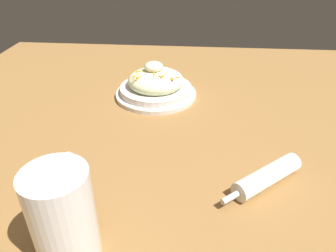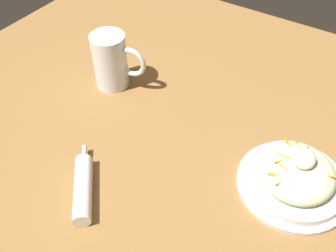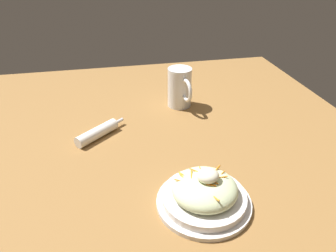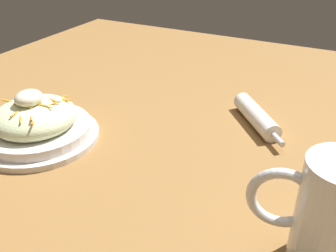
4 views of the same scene
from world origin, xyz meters
name	(u,v)px [view 3 (image 3 of 4)]	position (x,y,z in m)	size (l,w,h in m)	color
ground_plane	(149,147)	(0.00, 0.00, 0.00)	(1.43, 1.43, 0.00)	olive
salad_plate	(204,194)	(-0.09, 0.26, 0.03)	(0.22, 0.22, 0.10)	silver
beer_mug	(180,89)	(-0.15, -0.25, 0.07)	(0.09, 0.14, 0.14)	white
napkin_roll	(98,133)	(0.15, -0.08, 0.02)	(0.16, 0.14, 0.04)	white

